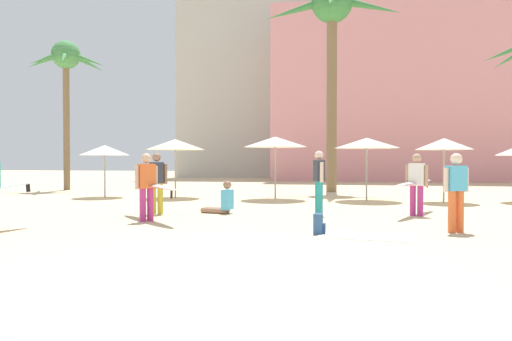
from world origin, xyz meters
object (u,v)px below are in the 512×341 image
object	(u,v)px
palm_tree_far_left	(332,21)
cafe_umbrella_5	(444,144)
person_mid_right	(456,189)
cafe_umbrella_1	(105,150)
cafe_umbrella_3	(275,142)
person_near_right	(223,202)
person_far_left	(157,181)
cafe_umbrella_2	(175,144)
person_mid_left	(149,184)
person_mid_center	(416,182)
palm_tree_center	(66,67)
beach_towel	(365,236)
person_far_right	(319,180)
cafe_umbrella_4	(367,143)
backpack	(319,224)

from	to	relation	value
palm_tree_far_left	cafe_umbrella_5	bearing A→B (deg)	-51.25
palm_tree_far_left	person_mid_right	distance (m)	14.91
cafe_umbrella_1	cafe_umbrella_3	bearing A→B (deg)	1.28
person_near_right	person_far_left	xyz separation A→B (m)	(-1.79, -0.48, 0.61)
cafe_umbrella_2	person_mid_right	bearing A→B (deg)	-40.95
person_near_right	person_mid_right	xyz separation A→B (m)	(5.72, -2.62, 0.58)
cafe_umbrella_3	cafe_umbrella_1	bearing A→B (deg)	-178.72
cafe_umbrella_1	person_mid_left	world-z (taller)	cafe_umbrella_1
cafe_umbrella_1	cafe_umbrella_2	distance (m)	2.99
person_mid_center	person_mid_left	size ratio (longest dim) A/B	1.16
palm_tree_center	beach_towel	world-z (taller)	palm_tree_center
person_far_right	palm_tree_far_left	bearing A→B (deg)	-110.42
cafe_umbrella_3	person_far_right	xyz separation A→B (m)	(1.93, -4.99, -1.26)
person_mid_center	person_mid_left	bearing A→B (deg)	-49.47
cafe_umbrella_3	person_far_right	distance (m)	5.49
cafe_umbrella_1	cafe_umbrella_2	world-z (taller)	cafe_umbrella_2
palm_tree_center	cafe_umbrella_4	xyz separation A→B (m)	(14.88, -4.00, -4.17)
person_near_right	person_mid_right	world-z (taller)	person_mid_right
cafe_umbrella_4	person_mid_center	xyz separation A→B (m)	(1.11, -4.64, -1.25)
cafe_umbrella_1	person_mid_center	xyz separation A→B (m)	(11.66, -4.49, -1.02)
palm_tree_far_left	cafe_umbrella_1	size ratio (longest dim) A/B	4.71
cafe_umbrella_1	person_far_left	size ratio (longest dim) A/B	1.24
cafe_umbrella_3	person_far_left	world-z (taller)	cafe_umbrella_3
palm_tree_far_left	person_near_right	size ratio (longest dim) A/B	10.71
cafe_umbrella_1	cafe_umbrella_4	xyz separation A→B (m)	(10.55, 0.15, 0.23)
cafe_umbrella_4	person_far_right	xyz separation A→B (m)	(-1.53, -4.98, -1.19)
cafe_umbrella_2	cafe_umbrella_3	xyz separation A→B (m)	(4.11, -0.08, 0.07)
cafe_umbrella_2	person_mid_left	size ratio (longest dim) A/B	0.93
person_mid_center	person_near_right	world-z (taller)	person_mid_center
cafe_umbrella_3	cafe_umbrella_5	bearing A→B (deg)	-2.11
cafe_umbrella_1	person_mid_right	size ratio (longest dim) A/B	1.29
person_near_right	person_far_left	distance (m)	1.96
cafe_umbrella_1	cafe_umbrella_3	distance (m)	7.09
cafe_umbrella_5	person_far_left	xyz separation A→B (m)	(-8.76, -5.40, -1.16)
palm_tree_center	cafe_umbrella_2	bearing A→B (deg)	-28.21
person_mid_center	person_mid_right	world-z (taller)	person_mid_center
beach_towel	person_near_right	bearing A→B (deg)	137.31
person_mid_right	cafe_umbrella_4	bearing A→B (deg)	-15.92
cafe_umbrella_4	person_mid_left	xyz separation A→B (m)	(-5.68, -7.05, -1.26)
cafe_umbrella_1	person_mid_center	bearing A→B (deg)	-21.05
cafe_umbrella_2	person_near_right	size ratio (longest dim) A/B	2.52
palm_tree_far_left	cafe_umbrella_1	bearing A→B (deg)	-150.95
cafe_umbrella_4	person_far_left	size ratio (longest dim) A/B	1.40
palm_tree_center	cafe_umbrella_1	xyz separation A→B (m)	(4.33, -4.15, -4.40)
person_far_left	person_near_right	bearing A→B (deg)	-94.02
person_near_right	person_far_left	size ratio (longest dim) A/B	0.55
backpack	person_far_right	bearing A→B (deg)	93.90
palm_tree_center	cafe_umbrella_2	world-z (taller)	palm_tree_center
cafe_umbrella_3	cafe_umbrella_5	world-z (taller)	cafe_umbrella_3
person_far_right	palm_tree_center	bearing A→B (deg)	-53.68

